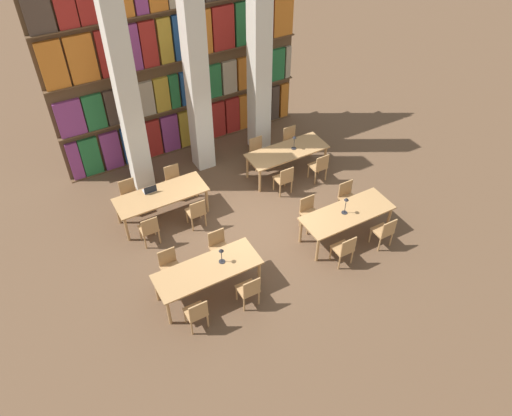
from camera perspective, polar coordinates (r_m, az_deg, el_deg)
ground_plane at (r=12.64m, az=-0.31°, el=-1.97°), size 40.00×40.00×0.00m
bookshelf_bank at (r=14.19m, az=-8.75°, el=16.23°), size 7.18×0.35×5.50m
pillar_left at (r=12.61m, az=-14.75°, el=13.37°), size 0.51×0.51×6.00m
pillar_center at (r=13.11m, az=-6.90°, el=15.58°), size 0.51×0.51×6.00m
pillar_right at (r=13.84m, az=0.39°, el=17.35°), size 0.51×0.51×6.00m
reading_table_0 at (r=10.72m, az=-5.55°, el=-7.20°), size 2.29×0.87×0.77m
chair_0 at (r=10.34m, az=-6.79°, el=-11.81°), size 0.42×0.40×0.88m
chair_1 at (r=11.21m, az=-9.81°, el=-6.55°), size 0.42×0.40×0.88m
chair_2 at (r=10.63m, az=-0.80°, el=-9.32°), size 0.42×0.40×0.88m
chair_3 at (r=11.48m, az=-4.25°, el=-4.42°), size 0.42×0.40×0.88m
desk_lamp_0 at (r=10.57m, az=-3.98°, el=-5.18°), size 0.14×0.14×0.40m
reading_table_1 at (r=12.09m, az=10.36°, el=-0.78°), size 2.29×0.87×0.77m
chair_4 at (r=11.57m, az=10.05°, el=-4.64°), size 0.42×0.40×0.88m
chair_5 at (r=12.36m, az=6.09°, el=-0.46°), size 0.42×0.40×0.88m
chair_6 at (r=12.18m, az=14.44°, el=-2.59°), size 0.42×0.40×0.88m
chair_7 at (r=12.93m, az=10.40°, el=1.27°), size 0.42×0.40×0.88m
desk_lamp_1 at (r=11.81m, az=10.24°, el=0.59°), size 0.14×0.14×0.47m
reading_table_2 at (r=12.62m, az=-10.78°, el=1.29°), size 2.29×0.87×0.77m
chair_8 at (r=12.13m, az=-12.10°, el=-2.34°), size 0.42×0.40×0.88m
chair_9 at (r=13.19m, az=-14.24°, el=1.49°), size 0.42×0.40×0.88m
chair_10 at (r=12.38m, az=-6.82°, el=-0.43°), size 0.42×0.40×0.88m
chair_11 at (r=13.42m, az=-9.33°, el=3.18°), size 0.42×0.40×0.88m
laptop at (r=12.68m, az=-12.04°, el=2.02°), size 0.32×0.22×0.21m
reading_table_3 at (r=13.88m, az=3.57°, el=6.32°), size 2.29×0.87×0.77m
chair_12 at (r=13.30m, az=3.24°, el=3.34°), size 0.42×0.40×0.88m
chair_13 at (r=14.28m, az=0.19°, el=6.49°), size 0.42×0.40×0.88m
chair_14 at (r=13.83m, az=7.24°, el=4.76°), size 0.42×0.40×0.88m
chair_15 at (r=14.77m, az=4.05°, el=7.72°), size 0.42×0.40×0.88m
desk_lamp_2 at (r=13.76m, az=4.40°, el=7.75°), size 0.14×0.14×0.42m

